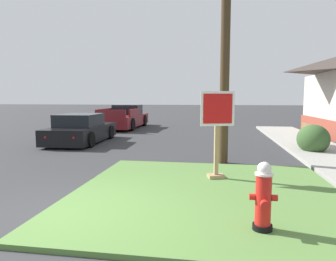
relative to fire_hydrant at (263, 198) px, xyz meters
The scene contains 11 objects.
ground_plane 3.20m from the fire_hydrant, behind, with size 160.00×160.00×0.00m, color #333335.
grass_corner_patch 1.92m from the fire_hydrant, 116.71° to the left, with size 5.27×5.24×0.08m, color #567F3D.
sidewalk_strip 7.05m from the fire_hydrant, 64.76° to the left, with size 2.20×18.84×0.12m, color #9E9B93.
fire_hydrant is the anchor object (origin of this frame).
stop_sign 2.84m from the fire_hydrant, 103.45° to the left, with size 0.76×0.37×2.01m.
manhole_cover 4.11m from the fire_hydrant, 142.59° to the left, with size 0.70×0.70×0.02m, color black.
parked_sedan_black 10.33m from the fire_hydrant, 128.73° to the left, with size 2.09×4.26×1.25m.
pickup_truck_maroon 15.97m from the fire_hydrant, 114.06° to the left, with size 2.15×5.47×1.48m.
street_bench 8.23m from the fire_hydrant, 69.74° to the left, with size 0.42×1.51×0.85m.
utility_pole 6.29m from the fire_hydrant, 95.34° to the left, with size 1.33×0.27×8.91m.
shrub_by_curb 7.33m from the fire_hydrant, 68.54° to the left, with size 1.08×1.08×1.02m, color #38582B.
Camera 1 is at (2.48, -4.35, 1.93)m, focal length 32.32 mm.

